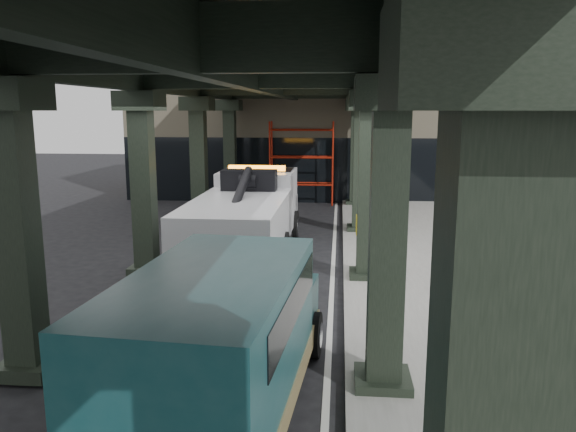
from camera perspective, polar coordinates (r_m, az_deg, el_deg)
The scene contains 8 objects.
ground at distance 13.45m, azimuth -2.96°, elevation -8.91°, with size 90.00×90.00×0.00m, color black.
sidewalk at distance 15.42m, azimuth 15.05°, elevation -6.40°, with size 5.00×40.00×0.15m, color gray.
lane_stripe at distance 15.21m, azimuth 4.53°, elevation -6.56°, with size 0.12×38.00×0.01m, color silver.
viaduct at distance 14.74m, azimuth -3.61°, elevation 14.37°, with size 7.40×32.00×6.40m.
building at distance 32.54m, azimuth 5.66°, elevation 9.72°, with size 22.00×10.00×8.00m, color #C6B793.
scaffolding at distance 27.35m, azimuth 1.42°, elevation 5.63°, with size 3.08×0.88×4.00m.
tow_truck at distance 16.88m, azimuth -4.11°, elevation 0.04°, with size 2.70×8.78×2.87m.
towed_van at distance 8.30m, azimuth -6.77°, elevation -12.35°, with size 2.72×5.97×2.36m.
Camera 1 is at (1.86, -12.54, 4.50)m, focal length 35.00 mm.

